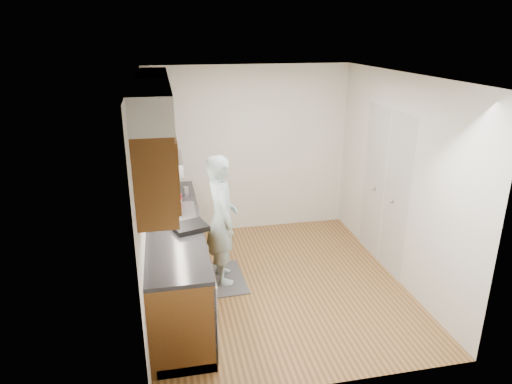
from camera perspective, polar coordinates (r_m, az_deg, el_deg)
floor at (r=5.75m, az=2.60°, el=-11.30°), size 3.50×3.50×0.00m
ceiling at (r=4.96m, az=3.05°, el=14.35°), size 3.50×3.50×0.00m
wall_left at (r=5.08m, az=-13.83°, el=-0.58°), size 0.02×3.50×2.50m
wall_right at (r=5.77m, az=17.41°, el=1.52°), size 0.02×3.50×2.50m
wall_back at (r=6.86m, az=-0.83°, el=5.23°), size 3.00×0.02×2.50m
counter at (r=5.37m, az=-9.95°, el=-8.00°), size 0.64×2.80×1.30m
upper_cabinets at (r=4.92m, az=-12.51°, el=7.39°), size 0.47×2.80×1.21m
closet_door at (r=6.08m, az=15.77°, el=0.36°), size 0.02×1.22×2.05m
floor_mat at (r=5.84m, az=-4.08°, el=-10.72°), size 0.54×0.87×0.02m
person at (r=5.44m, az=-4.31°, el=-2.41°), size 0.47×0.67×1.81m
soap_bottle_a at (r=5.70m, az=-11.42°, el=0.08°), size 0.15×0.15×0.29m
soap_bottle_b at (r=5.76m, az=-10.50°, el=-0.24°), size 0.11×0.11×0.18m
soap_bottle_c at (r=6.11m, az=-10.60°, el=0.80°), size 0.16×0.16×0.16m
soda_can at (r=5.68m, az=-9.54°, el=-0.81°), size 0.08×0.08×0.11m
steel_can at (r=5.88m, az=-8.76°, el=0.02°), size 0.08×0.08×0.13m
dish_rack at (r=4.93m, az=-8.25°, el=-4.35°), size 0.42×0.38×0.05m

